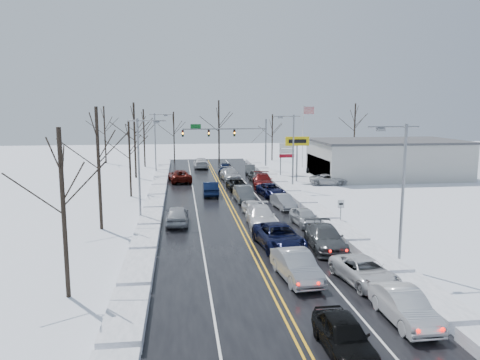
{
  "coord_description": "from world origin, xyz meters",
  "views": [
    {
      "loc": [
        -4.96,
        -44.56,
        10.06
      ],
      "look_at": [
        1.1,
        2.48,
        2.5
      ],
      "focal_mm": 35.0,
      "sensor_mm": 36.0,
      "label": 1
    }
  ],
  "objects": [
    {
      "name": "tree_left_c",
      "position": [
        -10.5,
        8.0,
        5.94
      ],
      "size": [
        3.4,
        3.4,
        8.5
      ],
      "color": "#2D231C",
      "rests_on": "ground"
    },
    {
      "name": "snow_bank_left",
      "position": [
        -7.6,
        2.0,
        0.0
      ],
      "size": [
        1.86,
        72.0,
        0.62
      ],
      "primitive_type": "cube",
      "color": "white",
      "rests_on": "ground"
    },
    {
      "name": "queued_car_1",
      "position": [
        1.64,
        -19.09,
        0.0
      ],
      "size": [
        2.24,
        5.21,
        1.67
      ],
      "primitive_type": "imported",
      "rotation": [
        0.0,
        0.0,
        0.1
      ],
      "color": "#9FA1A7",
      "rests_on": "ground"
    },
    {
      "name": "queued_car_3",
      "position": [
        1.71,
        -6.61,
        0.0
      ],
      "size": [
        2.5,
        5.73,
        1.64
      ],
      "primitive_type": "imported",
      "rotation": [
        0.0,
        0.0,
        -0.04
      ],
      "color": "white",
      "rests_on": "ground"
    },
    {
      "name": "snow_bank_right",
      "position": [
        7.6,
        2.0,
        0.0
      ],
      "size": [
        1.86,
        72.0,
        0.62
      ],
      "primitive_type": "cube",
      "color": "white",
      "rests_on": "ground"
    },
    {
      "name": "used_vehicles_sign",
      "position": [
        10.5,
        22.0,
        3.32
      ],
      "size": [
        2.2,
        0.22,
        4.65
      ],
      "color": "slate",
      "rests_on": "ground"
    },
    {
      "name": "queued_car_2",
      "position": [
        1.93,
        -12.91,
        0.0
      ],
      "size": [
        3.32,
        6.26,
        1.68
      ],
      "primitive_type": "imported",
      "rotation": [
        0.0,
        0.0,
        0.09
      ],
      "color": "black",
      "rests_on": "ground"
    },
    {
      "name": "streetlight_nw",
      "position": [
        -8.3,
        24.0,
        5.31
      ],
      "size": [
        3.2,
        0.25,
        9.0
      ],
      "color": "slate",
      "rests_on": "ground"
    },
    {
      "name": "tree_left_a",
      "position": [
        -11.0,
        -20.0,
        6.29
      ],
      "size": [
        3.6,
        3.6,
        9.0
      ],
      "color": "#2D231C",
      "rests_on": "ground"
    },
    {
      "name": "tree_far_c",
      "position": [
        2.0,
        39.0,
        7.68
      ],
      "size": [
        4.4,
        4.4,
        11.0
      ],
      "color": "#2D231C",
      "rests_on": "ground"
    },
    {
      "name": "road_surface",
      "position": [
        0.0,
        2.0,
        0.01
      ],
      "size": [
        14.0,
        84.0,
        0.01
      ],
      "primitive_type": "cube",
      "color": "black",
      "rests_on": "ground"
    },
    {
      "name": "ground",
      "position": [
        0.0,
        0.0,
        0.0
      ],
      "size": [
        160.0,
        160.0,
        0.0
      ],
      "primitive_type": "plane",
      "color": "silver",
      "rests_on": "ground"
    },
    {
      "name": "parked_car_1",
      "position": [
        17.01,
        14.78,
        0.0
      ],
      "size": [
        2.56,
        5.31,
        1.49
      ],
      "primitive_type": "imported",
      "rotation": [
        0.0,
        0.0,
        0.1
      ],
      "color": "black",
      "rests_on": "ground"
    },
    {
      "name": "oncoming_car_0",
      "position": [
        -1.63,
        7.48,
        0.0
      ],
      "size": [
        1.74,
        4.8,
        1.57
      ],
      "primitive_type": "imported",
      "rotation": [
        0.0,
        0.0,
        3.13
      ],
      "color": "black",
      "rests_on": "ground"
    },
    {
      "name": "queued_car_7",
      "position": [
        1.72,
        17.98,
        0.0
      ],
      "size": [
        2.74,
        5.79,
        1.63
      ],
      "primitive_type": "imported",
      "rotation": [
        0.0,
        0.0,
        0.08
      ],
      "color": "#A2A4AA",
      "rests_on": "ground"
    },
    {
      "name": "dealership_building",
      "position": [
        23.98,
        18.0,
        2.66
      ],
      "size": [
        20.4,
        12.4,
        5.3
      ],
      "color": "#B1B2AC",
      "rests_on": "ground"
    },
    {
      "name": "queued_car_9",
      "position": [
        5.33,
        -25.04,
        0.0
      ],
      "size": [
        1.7,
        4.7,
        1.54
      ],
      "primitive_type": "imported",
      "rotation": [
        0.0,
        0.0,
        0.01
      ],
      "color": "silver",
      "rests_on": "ground"
    },
    {
      "name": "queued_car_6",
      "position": [
        1.79,
        10.38,
        0.0
      ],
      "size": [
        2.42,
        4.87,
        1.33
      ],
      "primitive_type": "imported",
      "rotation": [
        0.0,
        0.0,
        0.05
      ],
      "color": "black",
      "rests_on": "ground"
    },
    {
      "name": "queued_car_13",
      "position": [
        5.07,
        -0.28,
        0.0
      ],
      "size": [
        2.0,
        4.41,
        1.4
      ],
      "primitive_type": "imported",
      "rotation": [
        0.0,
        0.0,
        0.12
      ],
      "color": "gray",
      "rests_on": "ground"
    },
    {
      "name": "tree_far_a",
      "position": [
        -18.0,
        40.0,
        6.99
      ],
      "size": [
        4.0,
        4.0,
        10.0
      ],
      "color": "#2D231C",
      "rests_on": "ground"
    },
    {
      "name": "tree_left_e",
      "position": [
        -10.8,
        34.0,
        6.64
      ],
      "size": [
        3.8,
        3.8,
        9.5
      ],
      "color": "#2D231C",
      "rests_on": "ground"
    },
    {
      "name": "tree_far_e",
      "position": [
        28.0,
        41.0,
        7.33
      ],
      "size": [
        4.2,
        4.2,
        10.5
      ],
      "color": "#2D231C",
      "rests_on": "ground"
    },
    {
      "name": "flagpole",
      "position": [
        15.17,
        30.0,
        5.93
      ],
      "size": [
        1.87,
        1.2,
        10.0
      ],
      "color": "silver",
      "rests_on": "ground"
    },
    {
      "name": "speed_limit_sign",
      "position": [
        8.2,
        -8.0,
        1.63
      ],
      "size": [
        0.55,
        0.09,
        2.35
      ],
      "color": "slate",
      "rests_on": "ground"
    },
    {
      "name": "tree_left_b",
      "position": [
        -11.5,
        -6.0,
        6.99
      ],
      "size": [
        4.0,
        4.0,
        10.0
      ],
      "color": "#2D231C",
      "rests_on": "ground"
    },
    {
      "name": "streetlight_se",
      "position": [
        8.3,
        -18.0,
        5.31
      ],
      "size": [
        3.2,
        0.25,
        9.0
      ],
      "color": "slate",
      "rests_on": "ground"
    },
    {
      "name": "queued_car_15",
      "position": [
        5.18,
        12.13,
        0.0
      ],
      "size": [
        2.99,
        6.0,
        1.67
      ],
      "primitive_type": "imported",
      "rotation": [
        0.0,
        0.0,
        -0.11
      ],
      "color": "#550B0B",
      "rests_on": "ground"
    },
    {
      "name": "oncoming_car_1",
      "position": [
        -5.07,
        17.59,
        0.0
      ],
      "size": [
        3.33,
        6.06,
        1.61
      ],
      "primitive_type": "imported",
      "rotation": [
        0.0,
        0.0,
        3.26
      ],
      "color": "#52100B",
      "rests_on": "ground"
    },
    {
      "name": "queued_car_0",
      "position": [
        1.57,
        -27.32,
        0.0
      ],
      "size": [
        1.8,
        4.44,
        1.51
      ],
      "primitive_type": "imported",
      "rotation": [
        0.0,
        0.0,
        0.0
      ],
      "color": "black",
      "rests_on": "ground"
    },
    {
      "name": "tires_plus_sign",
      "position": [
        10.5,
        15.99,
        4.99
      ],
      "size": [
        3.2,
        0.34,
        6.0
      ],
      "color": "slate",
      "rests_on": "ground"
    },
    {
      "name": "queued_car_17",
      "position": [
        5.32,
        23.52,
        0.0
      ],
      "size": [
        1.94,
        4.27,
        1.36
      ],
      "primitive_type": "imported",
      "rotation": [
        0.0,
        0.0,
        -0.12
      ],
      "color": "#434648",
      "rests_on": "ground"
    },
    {
      "name": "parked_car_0",
      "position": [
        13.91,
        12.82,
        0.0
      ],
      "size": [
        5.08,
        2.84,
        1.34
      ],
      "primitive_type": "imported",
      "rotation": [
        0.0,
        0.0,
        1.44
      ],
      "color": "silver",
      "rests_on": "ground"
    },
    {
      "name": "tree_far_b",
      "position": [
        -6.0,
        41.0,
        6.29
      ],
      "size": [
        3.6,
        3.6,
        9.0
      ],
      "color": "#2D231C",
      "rests_on": "ground"
    },
    {
      "name": "queued_car_4",
      "position": [
        1.62,
        -2.65,
        0.0
      ],
      "size": [
        1.86,
        4.05,
        1.35
      ],
      "primitive_type": "imported",
      "rotation": [
        0.0,
        0.0,
        0.07
      ],
      "color": "silver",
      "rests_on": "ground"
    },
    {
      "name": "queued_car_14",
      "position": [
        5.08,
        6.22,
        0.0
      ],
      "size": [
        2.88,
        5.24,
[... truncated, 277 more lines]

